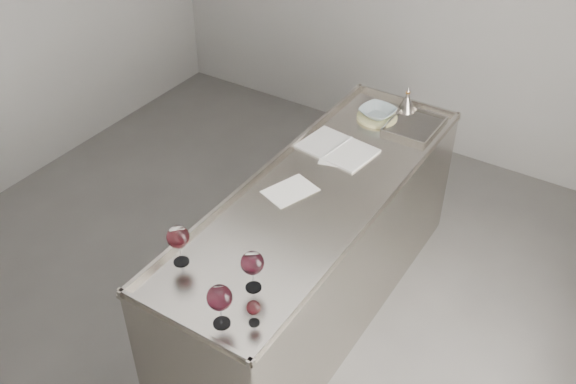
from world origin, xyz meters
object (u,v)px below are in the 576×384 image
Objects in this scene: wine_glass_left at (178,238)px; wine_glass_middle at (252,264)px; notebook at (337,148)px; wine_funnel at (407,104)px; counter at (317,251)px; wine_glass_small at (254,308)px; ceramic_bowl at (377,112)px; wine_glass_right at (220,299)px.

wine_glass_left reaches higher than wine_glass_middle.
notebook is 0.68m from wine_funnel.
wine_glass_small is at bearing -75.90° from counter.
counter reaches higher than notebook.
wine_funnel is (0.12, 0.19, 0.01)m from ceramic_bowl.
wine_glass_small is at bearing 33.89° from wine_glass_right.
counter is 1.11m from wine_glass_left.
wine_glass_right reaches higher than wine_glass_left.
wine_glass_left is 1.21× the size of wine_funnel.
wine_glass_small is 0.58× the size of ceramic_bowl.
wine_glass_small is 1.47m from notebook.
wine_glass_small is at bearing -13.63° from wine_glass_left.
wine_glass_right is 0.99× the size of ceramic_bowl.
wine_glass_middle reaches higher than ceramic_bowl.
ceramic_bowl is (0.20, 1.76, -0.11)m from wine_glass_left.
wine_glass_middle is 1.73m from ceramic_bowl.
wine_glass_middle reaches higher than wine_glass_small.
wine_funnel is at bearing 80.77° from wine_glass_left.
notebook is at bearing -103.67° from wine_funnel.
wine_glass_middle reaches higher than notebook.
counter is at bearing 72.51° from wine_glass_left.
wine_glass_middle reaches higher than counter.
counter is 1.03m from ceramic_bowl.
counter is 1.04m from wine_glass_middle.
ceramic_bowl is at bearing 83.59° from wine_glass_left.
ceramic_bowl is (-0.20, 1.71, -0.11)m from wine_glass_middle.
wine_glass_right is at bearing -83.91° from ceramic_bowl.
wine_funnel is (0.04, 1.08, 0.52)m from counter.
wine_glass_left is 0.98× the size of ceramic_bowl.
wine_funnel is at bearing 84.00° from notebook.
wine_glass_middle reaches higher than wine_funnel.
wine_glass_right reaches higher than notebook.
wine_glass_right is at bearing -146.11° from wine_glass_small.
counter is 11.24× the size of wine_glass_middle.
wine_glass_small is (0.53, -0.13, -0.06)m from wine_glass_left.
wine_glass_middle is (0.12, -0.83, 0.62)m from counter.
counter is 1.26m from wine_glass_right.
wine_funnel is at bearing 58.33° from ceramic_bowl.
wine_funnel is (-0.08, 1.90, -0.10)m from wine_glass_middle.
ceramic_bowl is at bearing 96.71° from wine_glass_middle.
wine_glass_small is at bearing -67.72° from notebook.
counter is at bearing -84.99° from ceramic_bowl.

